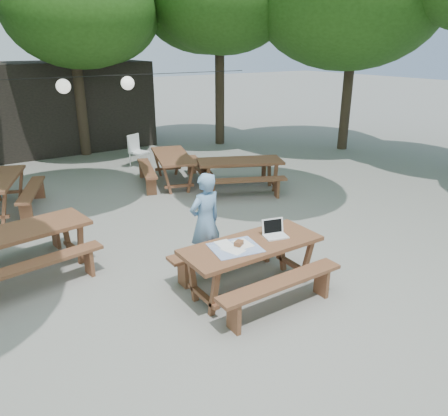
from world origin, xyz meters
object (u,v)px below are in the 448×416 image
picnic_table_nw (22,252)px  woman (205,222)px  plastic_chair (139,157)px  main_picnic_table (251,266)px

picnic_table_nw → woman: woman is taller
picnic_table_nw → plastic_chair: plastic_chair is taller
main_picnic_table → picnic_table_nw: bearing=138.9°
woman → plastic_chair: 6.59m
main_picnic_table → plastic_chair: bearing=79.0°
main_picnic_table → woman: size_ratio=1.28×
main_picnic_table → plastic_chair: 7.46m
picnic_table_nw → main_picnic_table: bearing=-49.1°
main_picnic_table → plastic_chair: plastic_chair is taller
plastic_chair → picnic_table_nw: bearing=-151.7°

